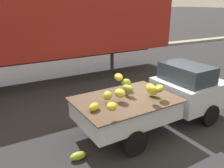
# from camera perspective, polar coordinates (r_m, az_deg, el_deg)

# --- Properties ---
(ground) EXTENTS (220.00, 220.00, 0.00)m
(ground) POSITION_cam_1_polar(r_m,az_deg,el_deg) (7.41, 9.21, -8.97)
(ground) COLOR #28282B
(curb_strip) EXTENTS (80.00, 0.80, 0.16)m
(curb_strip) POSITION_cam_1_polar(r_m,az_deg,el_deg) (16.24, -12.71, 6.91)
(curb_strip) COLOR gray
(curb_strip) RESTS_ON ground
(pickup_truck) EXTENTS (4.78, 2.12, 1.70)m
(pickup_truck) POSITION_cam_1_polar(r_m,az_deg,el_deg) (7.37, 15.23, -2.02)
(pickup_truck) COLOR silver
(pickup_truck) RESTS_ON ground
(semi_trailer) EXTENTS (12.09, 3.07, 3.95)m
(semi_trailer) POSITION_cam_1_polar(r_m,az_deg,el_deg) (10.80, -16.14, 13.70)
(semi_trailer) COLOR maroon
(semi_trailer) RESTS_ON ground
(fallen_banana_bunch_near_tailgate) EXTENTS (0.40, 0.23, 0.18)m
(fallen_banana_bunch_near_tailgate) POSITION_cam_1_polar(r_m,az_deg,el_deg) (5.78, -8.25, -16.88)
(fallen_banana_bunch_near_tailgate) COLOR #94A42E
(fallen_banana_bunch_near_tailgate) RESTS_ON ground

